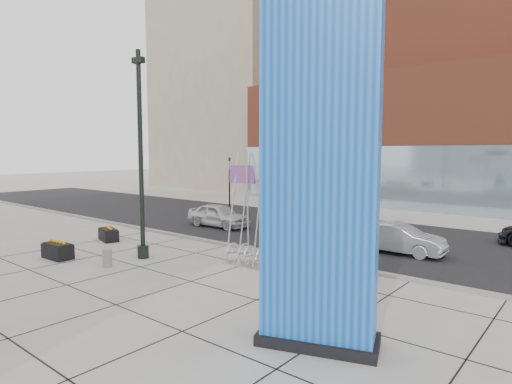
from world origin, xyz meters
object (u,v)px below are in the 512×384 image
Objects in this scene: blue_pylon at (321,153)px; car_white_west at (219,216)px; overhead_street_sign at (295,165)px; concrete_bollard at (107,258)px; car_silver_mid at (398,239)px; lamp_post at (141,175)px; public_art_sculpture at (248,236)px.

blue_pylon is 16.78m from car_white_west.
concrete_bollard is at bearing -165.90° from overhead_street_sign.
car_silver_mid is at bearing -90.39° from car_white_west.
lamp_post is 5.27m from public_art_sculpture.
lamp_post is 1.86× the size of overhead_street_sign.
blue_pylon is at bearing -3.57° from concrete_bollard.
concrete_bollard is at bearing -87.57° from lamp_post.
concrete_bollard is 0.17× the size of car_white_west.
blue_pylon reaches higher than overhead_street_sign.
blue_pylon reaches higher than concrete_bollard.
overhead_street_sign is 1.14× the size of car_white_west.
car_white_west is at bearing 139.97° from public_art_sculpture.
concrete_bollard is 0.17× the size of car_silver_mid.
blue_pylon reaches higher than lamp_post.
concrete_bollard is 8.31m from overhead_street_sign.
concrete_bollard is (-10.12, 0.63, -4.19)m from blue_pylon.
overhead_street_sign is (1.68, 0.85, 2.85)m from public_art_sculpture.
lamp_post is 1.92× the size of public_art_sculpture.
lamp_post reaches higher than concrete_bollard.
public_art_sculpture is (-5.94, 4.38, -3.34)m from blue_pylon.
car_silver_mid reaches higher than concrete_bollard.
public_art_sculpture is 1.13× the size of car_silver_mid.
overhead_street_sign reaches higher than car_white_west.
public_art_sculpture reaches higher than car_white_west.
public_art_sculpture is 7.04m from car_silver_mid.
public_art_sculpture is 3.41m from overhead_street_sign.
blue_pylon is at bearing -13.26° from lamp_post.
public_art_sculpture is at bearing -177.21° from overhead_street_sign.
public_art_sculpture is at bearing 124.24° from blue_pylon.
blue_pylon is 2.28× the size of car_white_west.
car_white_west is (-2.78, 7.51, -2.90)m from lamp_post.
car_silver_mid is at bearing 41.29° from overhead_street_sign.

